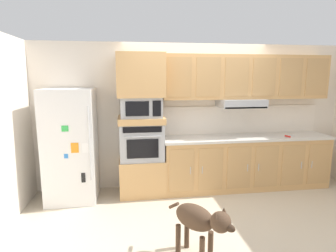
% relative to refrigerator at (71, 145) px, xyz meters
% --- Properties ---
extents(ground_plane, '(9.60, 9.60, 0.00)m').
position_rel_refrigerator_xyz_m(ground_plane, '(2.07, -0.68, -0.88)').
color(ground_plane, beige).
extents(back_kitchen_wall, '(6.20, 0.12, 2.50)m').
position_rel_refrigerator_xyz_m(back_kitchen_wall, '(2.07, 0.43, 0.37)').
color(back_kitchen_wall, silver).
rests_on(back_kitchen_wall, ground).
extents(refrigerator, '(0.76, 0.73, 1.76)m').
position_rel_refrigerator_xyz_m(refrigerator, '(0.00, 0.00, 0.00)').
color(refrigerator, white).
rests_on(refrigerator, ground).
extents(oven_base_cabinet, '(0.74, 0.62, 0.60)m').
position_rel_refrigerator_xyz_m(oven_base_cabinet, '(1.11, 0.07, -0.58)').
color(oven_base_cabinet, tan).
rests_on(oven_base_cabinet, ground).
extents(built_in_oven, '(0.70, 0.62, 0.60)m').
position_rel_refrigerator_xyz_m(built_in_oven, '(1.11, 0.07, 0.02)').
color(built_in_oven, '#A8AAAF').
rests_on(built_in_oven, oven_base_cabinet).
extents(appliance_mid_shelf, '(0.74, 0.62, 0.10)m').
position_rel_refrigerator_xyz_m(appliance_mid_shelf, '(1.11, 0.07, 0.37)').
color(appliance_mid_shelf, tan).
rests_on(appliance_mid_shelf, built_in_oven).
extents(microwave, '(0.64, 0.54, 0.32)m').
position_rel_refrigerator_xyz_m(microwave, '(1.11, 0.07, 0.58)').
color(microwave, '#A8AAAF').
rests_on(microwave, appliance_mid_shelf).
extents(appliance_upper_cabinet, '(0.74, 0.62, 0.68)m').
position_rel_refrigerator_xyz_m(appliance_upper_cabinet, '(1.11, 0.07, 1.08)').
color(appliance_upper_cabinet, tan).
rests_on(appliance_upper_cabinet, microwave).
extents(lower_cabinet_run, '(2.89, 0.63, 0.88)m').
position_rel_refrigerator_xyz_m(lower_cabinet_run, '(2.92, 0.07, -0.44)').
color(lower_cabinet_run, tan).
rests_on(lower_cabinet_run, ground).
extents(countertop_slab, '(2.93, 0.64, 0.04)m').
position_rel_refrigerator_xyz_m(countertop_slab, '(2.92, 0.07, 0.02)').
color(countertop_slab, beige).
rests_on(countertop_slab, lower_cabinet_run).
extents(backsplash_panel, '(2.93, 0.02, 0.50)m').
position_rel_refrigerator_xyz_m(backsplash_panel, '(2.92, 0.36, 0.29)').
color(backsplash_panel, white).
rests_on(backsplash_panel, countertop_slab).
extents(upper_cabinet_with_hood, '(2.89, 0.48, 0.88)m').
position_rel_refrigerator_xyz_m(upper_cabinet_with_hood, '(2.91, 0.19, 1.02)').
color(upper_cabinet_with_hood, tan).
rests_on(upper_cabinet_with_hood, backsplash_panel).
extents(screwdriver, '(0.16, 0.15, 0.03)m').
position_rel_refrigerator_xyz_m(screwdriver, '(3.60, -0.10, 0.05)').
color(screwdriver, red).
rests_on(screwdriver, countertop_slab).
extents(dog, '(0.57, 0.74, 0.66)m').
position_rel_refrigerator_xyz_m(dog, '(1.61, -1.78, -0.43)').
color(dog, '#473323').
rests_on(dog, ground).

